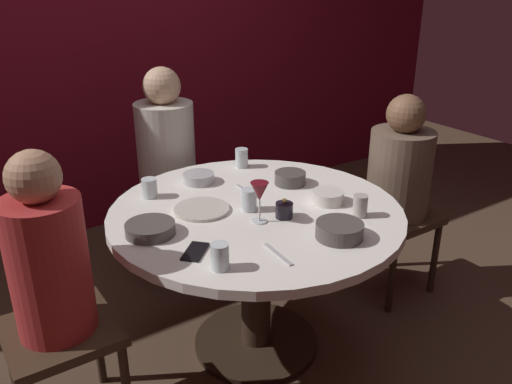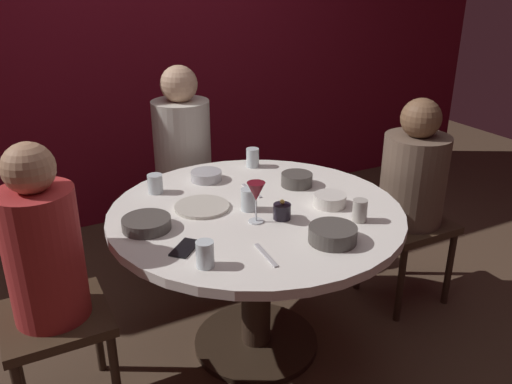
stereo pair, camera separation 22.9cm
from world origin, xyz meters
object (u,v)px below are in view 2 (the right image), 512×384
bowl_sauce_side (297,180)px  dinner_plate (202,207)px  cup_by_right_diner (249,200)px  cup_far_edge (360,211)px  candle_holder (282,211)px  dining_table (256,240)px  cup_center_front (155,184)px  seated_diner_right (413,180)px  bowl_small_white (330,200)px  wine_glass (256,193)px  cell_phone (185,248)px  seated_diner_left (45,259)px  bowl_serving_large (206,176)px  cup_near_candle (205,254)px  seated_diner_back (182,147)px  bowl_salad_center (147,223)px  cup_by_left_diner (253,158)px  bowl_rice_portion (333,234)px

bowl_sauce_side → dinner_plate: bearing=-176.2°
cup_by_right_diner → cup_far_edge: cup_by_right_diner is taller
candle_holder → dinner_plate: (-0.26, 0.25, -0.03)m
dining_table → candle_holder: (0.05, -0.14, 0.19)m
dining_table → dinner_plate: bearing=151.2°
cup_center_front → bowl_sauce_side: bearing=-20.0°
seated_diner_right → dinner_plate: 1.13m
dining_table → bowl_small_white: (0.31, -0.12, 0.18)m
wine_glass → cell_phone: bearing=-166.7°
cup_center_front → cup_far_edge: (0.66, -0.68, 0.00)m
dining_table → candle_holder: size_ratio=14.82×
seated_diner_right → cup_center_front: (-1.25, 0.38, 0.08)m
wine_glass → bowl_sauce_side: (0.36, 0.26, -0.10)m
seated_diner_left → cell_phone: 0.52m
cell_phone → bowl_serving_large: 0.70m
dining_table → cup_far_edge: 0.49m
cup_near_candle → cup_far_edge: size_ratio=1.03×
bowl_sauce_side → seated_diner_back: bearing=111.1°
bowl_serving_large → bowl_sauce_side: (0.36, -0.27, 0.01)m
cell_phone → seated_diner_right: bearing=-125.5°
dinner_plate → cup_center_front: size_ratio=2.70×
seated_diner_left → bowl_salad_center: bearing=4.7°
seated_diner_left → dinner_plate: bearing=9.7°
seated_diner_back → bowl_serving_large: bearing=-6.9°
seated_diner_back → bowl_salad_center: (-0.48, -0.89, 0.01)m
wine_glass → bowl_small_white: bearing=-1.1°
cup_far_edge → bowl_serving_large: bearing=118.3°
cell_phone → cup_by_left_diner: bearing=-87.0°
bowl_small_white → bowl_salad_center: bearing=168.9°
seated_diner_left → bowl_salad_center: size_ratio=5.89×
wine_glass → cup_near_candle: size_ratio=1.80×
dinner_plate → cell_phone: (-0.19, -0.31, -0.00)m
bowl_serving_large → seated_diner_back: bearing=83.1°
wine_glass → bowl_serving_large: wine_glass is taller
seated_diner_back → cup_near_candle: seated_diner_back is taller
dinner_plate → cell_phone: size_ratio=1.73×
cup_far_edge → dinner_plate: bearing=141.8°
bowl_small_white → cup_far_edge: bearing=-83.8°
candle_holder → cup_far_edge: 0.32m
bowl_salad_center → cup_by_right_diner: cup_by_right_diner is taller
seated_diner_back → candle_holder: seated_diner_back is taller
bowl_rice_portion → cup_near_candle: size_ratio=1.92×
dinner_plate → bowl_rice_portion: bearing=-57.4°
dinner_plate → cell_phone: 0.37m
dinner_plate → bowl_serving_large: 0.33m
candle_holder → bowl_rice_portion: size_ratio=0.46×
bowl_small_white → cup_center_front: size_ratio=1.61×
seated_diner_back → bowl_salad_center: bearing=-28.3°
dining_table → bowl_small_white: size_ratio=8.96×
candle_holder → cup_by_right_diner: size_ratio=0.89×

